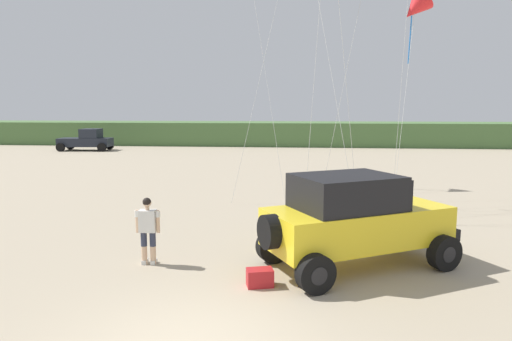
# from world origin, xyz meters

# --- Properties ---
(dune_ridge) EXTENTS (90.00, 7.46, 2.37)m
(dune_ridge) POSITION_xyz_m (1.52, 41.69, 1.18)
(dune_ridge) COLOR #4C703D
(dune_ridge) RESTS_ON ground_plane
(jeep) EXTENTS (4.99, 4.15, 2.26)m
(jeep) POSITION_xyz_m (3.08, 4.14, 1.20)
(jeep) COLOR yellow
(jeep) RESTS_ON ground_plane
(person_watching) EXTENTS (0.62, 0.32, 1.67)m
(person_watching) POSITION_xyz_m (-1.93, 3.82, 0.94)
(person_watching) COLOR #DBB28E
(person_watching) RESTS_ON ground_plane
(cooler_box) EXTENTS (0.63, 0.49, 0.38)m
(cooler_box) POSITION_xyz_m (0.92, 2.70, 0.19)
(cooler_box) COLOR #B21E23
(cooler_box) RESTS_ON ground_plane
(distant_pickup) EXTENTS (4.75, 2.75, 1.98)m
(distant_pickup) POSITION_xyz_m (-17.69, 32.76, 0.94)
(distant_pickup) COLOR #1E232D
(distant_pickup) RESTS_ON ground_plane
(kite_black_sled) EXTENTS (2.21, 4.58, 8.74)m
(kite_black_sled) POSITION_xyz_m (6.51, 13.93, 8.02)
(kite_black_sled) COLOR red
(kite_black_sled) RESTS_ON ground_plane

